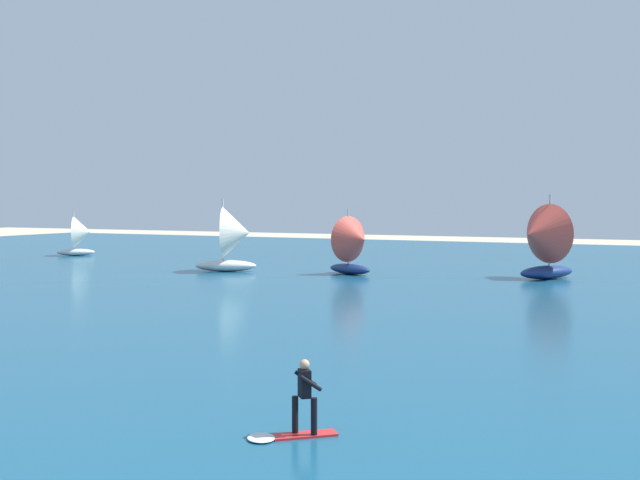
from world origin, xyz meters
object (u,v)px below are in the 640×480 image
(sailboat_leading, at_px, (540,241))
(sailboat_mid_left, at_px, (355,245))
(kitesurfer, at_px, (296,409))
(sailboat_heeled_over, at_px, (234,238))
(sailboat_center_horizon, at_px, (81,236))

(sailboat_leading, bearing_deg, sailboat_mid_left, -169.74)
(kitesurfer, bearing_deg, sailboat_mid_left, 110.52)
(sailboat_heeled_over, bearing_deg, kitesurfer, -56.48)
(sailboat_leading, xyz_separation_m, sailboat_mid_left, (-12.02, -2.18, -0.44))
(sailboat_leading, xyz_separation_m, sailboat_center_horizon, (-41.97, 3.86, -0.65))
(sailboat_center_horizon, xyz_separation_m, sailboat_heeled_over, (21.17, -7.50, 0.52))
(sailboat_heeled_over, bearing_deg, sailboat_leading, 9.94)
(sailboat_center_horizon, distance_m, sailboat_mid_left, 30.55)
(sailboat_leading, relative_size, sailboat_center_horizon, 1.35)
(sailboat_leading, bearing_deg, kitesurfer, -88.99)
(sailboat_center_horizon, bearing_deg, kitesurfer, -43.09)
(kitesurfer, bearing_deg, sailboat_center_horizon, 136.91)
(sailboat_heeled_over, bearing_deg, sailboat_mid_left, 9.51)
(sailboat_center_horizon, relative_size, sailboat_heeled_over, 0.78)
(sailboat_center_horizon, height_order, sailboat_mid_left, sailboat_mid_left)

